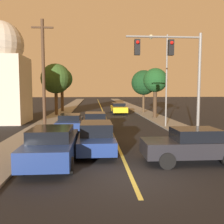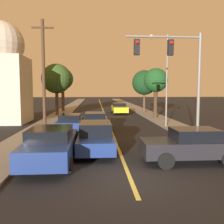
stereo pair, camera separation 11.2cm
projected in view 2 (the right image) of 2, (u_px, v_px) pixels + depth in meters
ground_plane at (130, 177)px, 9.40m from camera, size 200.00×200.00×0.00m
road_surface at (102, 108)px, 45.17m from camera, size 9.02×80.00×0.01m
sidewalk_left at (70, 108)px, 44.78m from camera, size 2.50×80.00×0.12m
sidewalk_right at (134, 107)px, 45.56m from camera, size 2.50×80.00×0.12m
car_near_lane_front at (96, 137)px, 13.30m from camera, size 1.95×5.07×1.59m
car_near_lane_second at (95, 121)px, 20.37m from camera, size 1.92×4.69×1.44m
car_outer_lane_front at (51, 145)px, 11.14m from camera, size 2.10×5.11×1.63m
car_outer_lane_second at (70, 122)px, 19.80m from camera, size 1.93×4.85×1.36m
car_far_oncoming at (119, 108)px, 33.97m from camera, size 2.02×5.05×1.46m
car_crossing_right at (191, 145)px, 11.21m from camera, size 4.39×1.91×1.56m
traffic_signal_mast at (176, 65)px, 14.67m from camera, size 4.51×0.42×6.48m
streetlamp_right at (163, 69)px, 21.21m from camera, size 1.65×0.36×7.79m
utility_pole_left at (44, 74)px, 18.65m from camera, size 1.60×0.24×8.33m
tree_left_near at (56, 79)px, 31.31m from camera, size 3.74×3.74×6.41m
tree_left_far at (63, 79)px, 36.44m from camera, size 3.10×3.10×6.26m
tree_right_near at (156, 81)px, 28.01m from camera, size 2.70×2.70×5.58m
tree_right_far at (144, 83)px, 34.51m from camera, size 3.42×3.42×5.84m
domed_building_left at (2, 73)px, 24.43m from camera, size 4.67×4.67×9.89m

